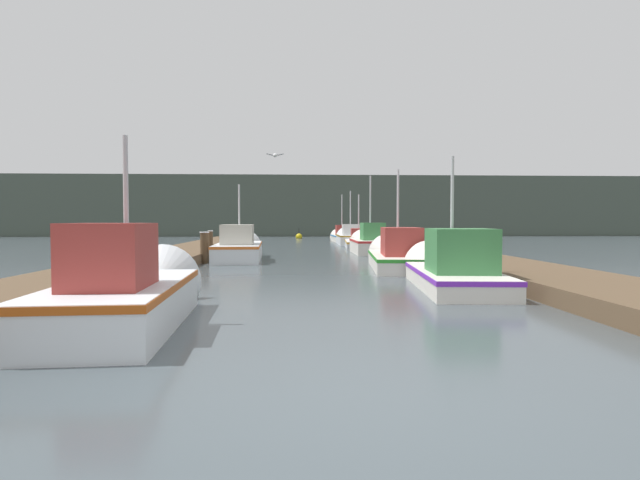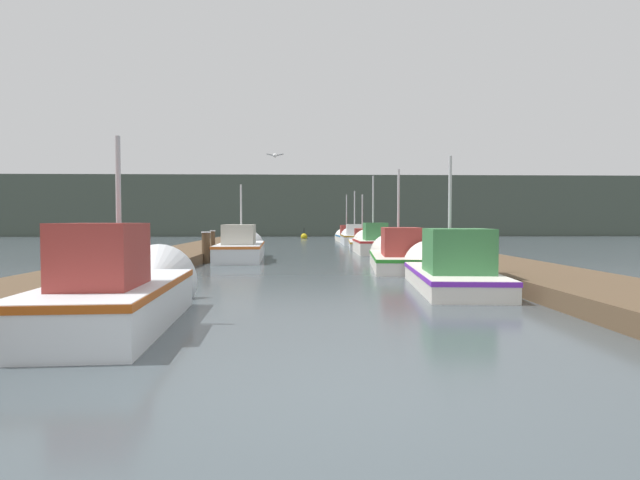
% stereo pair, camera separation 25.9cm
% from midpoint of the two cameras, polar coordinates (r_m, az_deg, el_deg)
% --- Properties ---
extents(ground_plane, '(200.00, 200.00, 0.00)m').
position_cam_midpoint_polar(ground_plane, '(4.65, 4.32, -18.23)').
color(ground_plane, '#424C51').
extents(dock_left, '(2.80, 40.00, 0.37)m').
position_cam_midpoint_polar(dock_left, '(21.02, -15.95, -1.80)').
color(dock_left, brown).
rests_on(dock_left, ground_plane).
extents(dock_right, '(2.80, 40.00, 0.37)m').
position_cam_midpoint_polar(dock_right, '(21.27, 14.82, -1.74)').
color(dock_right, brown).
rests_on(dock_right, ground_plane).
extents(distant_shore_ridge, '(120.00, 16.00, 6.39)m').
position_cam_midpoint_polar(distant_shore_ridge, '(59.66, -1.34, 3.71)').
color(distant_shore_ridge, '#424C42').
rests_on(distant_shore_ridge, ground_plane).
extents(fishing_boat_0, '(1.92, 5.08, 3.39)m').
position_cam_midpoint_polar(fishing_boat_0, '(8.72, -20.58, -5.45)').
color(fishing_boat_0, silver).
rests_on(fishing_boat_0, ground_plane).
extents(fishing_boat_1, '(2.16, 5.68, 3.78)m').
position_cam_midpoint_polar(fishing_boat_1, '(12.95, 14.82, -3.23)').
color(fishing_boat_1, silver).
rests_on(fishing_boat_1, ground_plane).
extents(fishing_boat_2, '(2.32, 6.28, 3.99)m').
position_cam_midpoint_polar(fishing_boat_2, '(17.92, 9.18, -1.72)').
color(fishing_boat_2, silver).
rests_on(fishing_boat_2, ground_plane).
extents(fishing_boat_3, '(2.06, 6.54, 3.66)m').
position_cam_midpoint_polar(fishing_boat_3, '(21.77, -8.57, -0.82)').
color(fishing_boat_3, silver).
rests_on(fishing_boat_3, ground_plane).
extents(fishing_boat_4, '(1.81, 4.83, 4.37)m').
position_cam_midpoint_polar(fishing_boat_4, '(25.45, 6.30, -0.37)').
color(fishing_boat_4, silver).
rests_on(fishing_boat_4, ground_plane).
extents(fishing_boat_5, '(1.99, 6.23, 3.72)m').
position_cam_midpoint_polar(fishing_boat_5, '(30.46, 5.06, -0.20)').
color(fishing_boat_5, silver).
rests_on(fishing_boat_5, ground_plane).
extents(fishing_boat_6, '(1.85, 5.45, 4.20)m').
position_cam_midpoint_polar(fishing_boat_6, '(35.01, 4.14, 0.28)').
color(fishing_boat_6, silver).
rests_on(fishing_boat_6, ground_plane).
extents(fishing_boat_7, '(1.61, 5.34, 4.14)m').
position_cam_midpoint_polar(fishing_boat_7, '(39.83, 3.18, 0.42)').
color(fishing_boat_7, silver).
rests_on(fishing_boat_7, ground_plane).
extents(mooring_piling_0, '(0.36, 0.36, 0.95)m').
position_cam_midpoint_polar(mooring_piling_0, '(10.71, -22.70, -4.09)').
color(mooring_piling_0, '#473523').
rests_on(mooring_piling_0, ground_plane).
extents(mooring_piling_1, '(0.36, 0.36, 1.21)m').
position_cam_midpoint_polar(mooring_piling_1, '(19.62, -12.54, -0.81)').
color(mooring_piling_1, '#473523').
rests_on(mooring_piling_1, ground_plane).
extents(mooring_piling_2, '(0.23, 0.23, 1.20)m').
position_cam_midpoint_polar(mooring_piling_2, '(22.51, -11.83, -0.43)').
color(mooring_piling_2, '#473523').
rests_on(mooring_piling_2, ground_plane).
extents(channel_buoy, '(0.61, 0.61, 1.11)m').
position_cam_midpoint_polar(channel_buoy, '(45.93, -1.68, 0.39)').
color(channel_buoy, gold).
rests_on(channel_buoy, ground_plane).
extents(seagull_lead, '(0.55, 0.28, 0.12)m').
position_cam_midpoint_polar(seagull_lead, '(16.27, -4.70, 9.62)').
color(seagull_lead, white).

